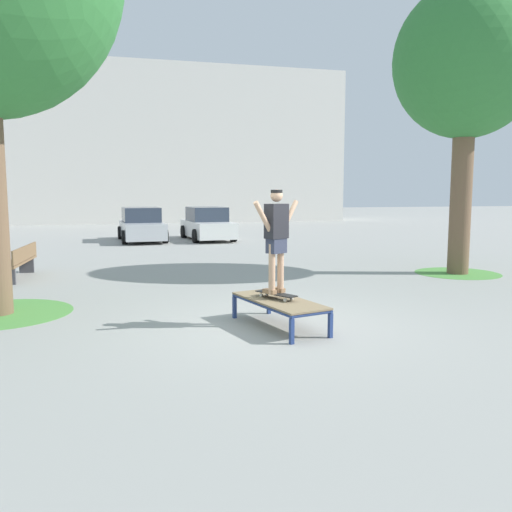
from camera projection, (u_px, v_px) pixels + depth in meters
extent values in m
plane|color=#999993|center=(273.00, 325.00, 8.85)|extent=(120.00, 120.00, 0.00)
cube|color=silver|center=(124.00, 145.00, 37.33)|extent=(31.78, 4.00, 10.97)
cube|color=navy|center=(235.00, 307.00, 9.30)|extent=(0.07, 0.07, 0.38)
cube|color=navy|center=(269.00, 303.00, 9.64)|extent=(0.07, 0.07, 0.38)
cube|color=navy|center=(292.00, 331.00, 7.71)|extent=(0.07, 0.07, 0.38)
cube|color=navy|center=(330.00, 325.00, 8.05)|extent=(0.07, 0.07, 0.38)
cylinder|color=navy|center=(260.00, 305.00, 8.48)|extent=(0.53, 1.85, 0.05)
cylinder|color=navy|center=(297.00, 301.00, 8.82)|extent=(0.53, 1.85, 0.05)
cylinder|color=navy|center=(252.00, 293.00, 9.45)|extent=(0.75, 0.24, 0.05)
cylinder|color=navy|center=(312.00, 314.00, 7.85)|extent=(0.75, 0.24, 0.05)
cube|color=#847051|center=(279.00, 300.00, 8.65)|extent=(1.22, 2.03, 0.03)
cube|color=black|center=(276.00, 294.00, 8.71)|extent=(0.56, 0.80, 0.02)
cylinder|color=silver|center=(261.00, 295.00, 8.87)|extent=(0.05, 0.06, 0.06)
cylinder|color=silver|center=(267.00, 294.00, 8.97)|extent=(0.05, 0.06, 0.06)
cylinder|color=silver|center=(285.00, 300.00, 8.47)|extent=(0.05, 0.06, 0.06)
cylinder|color=silver|center=(292.00, 299.00, 8.57)|extent=(0.05, 0.06, 0.06)
cylinder|color=tan|center=(272.00, 269.00, 8.59)|extent=(0.11, 0.11, 0.82)
cube|color=#99704C|center=(270.00, 291.00, 8.68)|extent=(0.20, 0.26, 0.07)
cylinder|color=tan|center=(281.00, 268.00, 8.73)|extent=(0.11, 0.11, 0.82)
cube|color=#99704C|center=(278.00, 290.00, 8.81)|extent=(0.20, 0.26, 0.07)
cube|color=#33384C|center=(276.00, 246.00, 8.62)|extent=(0.36, 0.32, 0.24)
cube|color=#232328|center=(276.00, 221.00, 8.57)|extent=(0.42, 0.37, 0.56)
cylinder|color=tan|center=(263.00, 217.00, 8.36)|extent=(0.39, 0.26, 0.52)
cylinder|color=tan|center=(289.00, 216.00, 8.76)|extent=(0.39, 0.26, 0.52)
sphere|color=tan|center=(277.00, 196.00, 8.52)|extent=(0.20, 0.20, 0.20)
cylinder|color=black|center=(277.00, 191.00, 8.51)|extent=(0.19, 0.19, 0.05)
cylinder|color=brown|center=(461.00, 200.00, 14.16)|extent=(0.56, 0.56, 3.97)
ellipsoid|color=#337A38|center=(467.00, 60.00, 13.72)|extent=(3.79, 3.79, 3.98)
cylinder|color=#519342|center=(457.00, 273.00, 14.40)|extent=(2.25, 2.25, 0.01)
cube|color=#B7BABF|center=(142.00, 230.00, 23.69)|extent=(1.94, 4.29, 0.70)
cube|color=#2D3847|center=(141.00, 215.00, 23.75)|extent=(1.68, 2.19, 0.64)
cylinder|color=black|center=(165.00, 236.00, 22.74)|extent=(0.25, 0.61, 0.60)
cylinder|color=black|center=(125.00, 237.00, 22.22)|extent=(0.25, 0.61, 0.60)
cylinder|color=black|center=(157.00, 232.00, 25.20)|extent=(0.25, 0.61, 0.60)
cylinder|color=black|center=(120.00, 233.00, 24.68)|extent=(0.25, 0.61, 0.60)
cube|color=silver|center=(208.00, 229.00, 24.32)|extent=(2.02, 4.32, 0.70)
cube|color=#2D3847|center=(207.00, 214.00, 24.38)|extent=(1.72, 2.21, 0.64)
cylinder|color=black|center=(233.00, 235.00, 23.40)|extent=(0.27, 0.62, 0.60)
cylinder|color=black|center=(196.00, 236.00, 22.85)|extent=(0.27, 0.62, 0.60)
cylinder|color=black|center=(218.00, 231.00, 25.84)|extent=(0.27, 0.62, 0.60)
cylinder|color=black|center=(184.00, 232.00, 25.29)|extent=(0.27, 0.62, 0.60)
cube|color=brown|center=(17.00, 262.00, 13.52)|extent=(0.61, 2.43, 0.06)
cube|color=brown|center=(25.00, 253.00, 13.53)|extent=(0.21, 2.40, 0.36)
cube|color=#424247|center=(7.00, 277.00, 12.61)|extent=(0.38, 0.11, 0.40)
cube|color=#424247|center=(27.00, 265.00, 14.49)|extent=(0.38, 0.11, 0.40)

